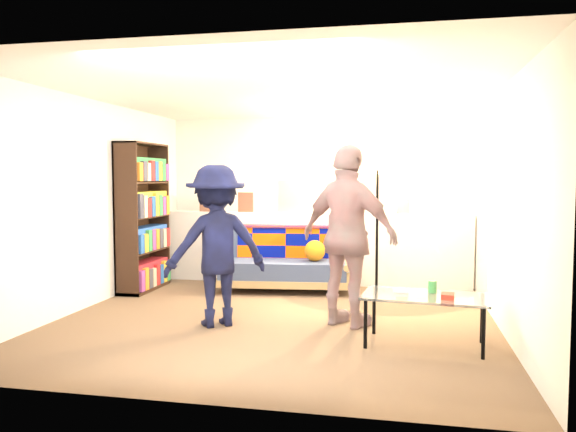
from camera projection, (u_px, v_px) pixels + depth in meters
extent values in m
plane|color=brown|center=(281.00, 314.00, 6.15)|extent=(5.00, 5.00, 0.00)
cube|color=silver|center=(316.00, 197.00, 8.51)|extent=(4.50, 0.10, 2.40)
cube|color=silver|center=(92.00, 203.00, 6.52)|extent=(0.10, 5.00, 2.40)
cube|color=silver|center=(500.00, 207.00, 5.61)|extent=(0.10, 5.00, 2.40)
cube|color=white|center=(280.00, 92.00, 5.98)|extent=(4.50, 5.00, 0.10)
cube|color=silver|center=(308.00, 248.00, 7.87)|extent=(4.45, 0.15, 1.00)
cube|color=brown|center=(206.00, 204.00, 8.11)|extent=(0.18, 0.02, 0.22)
cube|color=brown|center=(246.00, 202.00, 7.99)|extent=(0.22, 0.02, 0.28)
cube|color=beige|center=(294.00, 197.00, 7.84)|extent=(0.45, 0.02, 0.45)
cube|color=brown|center=(344.00, 204.00, 7.71)|extent=(0.20, 0.02, 0.26)
cube|color=brown|center=(403.00, 207.00, 7.55)|extent=(0.16, 0.02, 0.20)
cube|color=#A2814E|center=(284.00, 280.00, 7.43)|extent=(1.81, 0.96, 0.09)
cube|color=#364462|center=(284.00, 269.00, 7.37)|extent=(1.70, 0.81, 0.22)
cube|color=#364462|center=(286.00, 245.00, 7.69)|extent=(1.66, 0.39, 0.52)
cylinder|color=#A2814E|center=(223.00, 262.00, 7.49)|extent=(0.16, 0.78, 0.08)
cylinder|color=#A2814E|center=(346.00, 264.00, 7.33)|extent=(0.16, 0.78, 0.08)
cube|color=#05107B|center=(286.00, 246.00, 7.62)|extent=(1.33, 0.23, 0.47)
cube|color=#05107B|center=(287.00, 226.00, 7.72)|extent=(1.34, 0.37, 0.03)
sphere|color=orange|center=(315.00, 251.00, 7.31)|extent=(0.27, 0.27, 0.27)
cube|color=black|center=(132.00, 217.00, 7.46)|extent=(0.02, 0.97, 1.94)
cube|color=black|center=(126.00, 219.00, 6.97)|extent=(0.32, 0.02, 1.94)
cube|color=black|center=(158.00, 214.00, 7.90)|extent=(0.32, 0.02, 1.94)
cube|color=black|center=(142.00, 144.00, 7.37)|extent=(0.32, 0.97, 0.02)
cube|color=black|center=(144.00, 288.00, 7.50)|extent=(0.32, 0.97, 0.04)
cube|color=black|center=(144.00, 251.00, 7.46)|extent=(0.32, 0.93, 0.02)
cube|color=black|center=(143.00, 217.00, 7.43)|extent=(0.32, 0.93, 0.02)
cube|color=black|center=(142.00, 183.00, 7.40)|extent=(0.32, 0.93, 0.02)
cube|color=#B4242E|center=(145.00, 273.00, 7.48)|extent=(0.24, 0.91, 0.32)
cube|color=#2959B5|center=(145.00, 238.00, 7.45)|extent=(0.24, 0.91, 0.30)
cube|color=yellow|center=(144.00, 204.00, 7.42)|extent=(0.24, 0.91, 0.32)
cube|color=#35914D|center=(144.00, 170.00, 7.38)|extent=(0.24, 0.91, 0.30)
cylinder|color=black|center=(365.00, 324.00, 4.90)|extent=(0.04, 0.04, 0.43)
cylinder|color=black|center=(483.00, 333.00, 4.61)|extent=(0.04, 0.04, 0.43)
cylinder|color=black|center=(374.00, 311.00, 5.36)|extent=(0.04, 0.04, 0.43)
cylinder|color=black|center=(482.00, 319.00, 5.06)|extent=(0.04, 0.04, 0.43)
cube|color=silver|center=(425.00, 296.00, 4.97)|extent=(1.14, 0.71, 0.02)
cube|color=white|center=(401.00, 291.00, 5.08)|extent=(0.14, 0.07, 0.03)
cube|color=red|center=(448.00, 296.00, 4.82)|extent=(0.12, 0.16, 0.04)
cylinder|color=#45A652|center=(432.00, 287.00, 5.07)|extent=(0.08, 0.08, 0.11)
cylinder|color=black|center=(376.00, 291.00, 7.29)|extent=(0.27, 0.27, 0.03)
cylinder|color=black|center=(377.00, 231.00, 7.24)|extent=(0.04, 0.04, 1.60)
sphere|color=#FFC672|center=(368.00, 180.00, 7.24)|extent=(0.13, 0.13, 0.13)
sphere|color=#FFC672|center=(388.00, 175.00, 7.16)|extent=(0.13, 0.13, 0.13)
sphere|color=#FFC672|center=(378.00, 169.00, 7.30)|extent=(0.13, 0.13, 0.13)
imported|color=black|center=(216.00, 246.00, 5.65)|extent=(1.20, 1.08, 1.62)
imported|color=tan|center=(349.00, 236.00, 5.59)|extent=(1.15, 0.89, 1.82)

